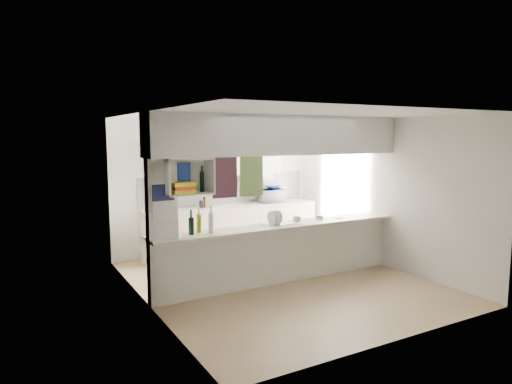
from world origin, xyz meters
TOP-DOWN VIEW (x-y plane):
  - floor at (0.00, 0.00)m, footprint 4.80×4.80m
  - ceiling at (0.00, 0.00)m, footprint 4.80×4.80m
  - wall_back at (0.00, 2.40)m, footprint 4.20×0.00m
  - wall_left at (-2.10, 0.00)m, footprint 0.00×4.80m
  - wall_right at (2.10, 0.00)m, footprint 0.00×4.80m
  - servery_partition at (-0.17, 0.00)m, footprint 4.20×0.50m
  - cubby_shelf at (-1.57, -0.06)m, footprint 0.65×0.35m
  - kitchen_run at (0.16, 2.14)m, footprint 3.60×0.63m
  - microwave at (1.11, 2.09)m, footprint 0.50×0.34m
  - bowl at (1.14, 2.10)m, footprint 0.27×0.27m
  - dish_rack at (-0.05, 0.04)m, footprint 0.48×0.39m
  - cup at (0.26, -0.07)m, footprint 0.15×0.15m
  - wine_bottles at (-1.32, 0.03)m, footprint 0.38×0.16m
  - plastic_tubs at (0.83, 0.07)m, footprint 0.49×0.17m
  - utensil_jar at (-0.43, 2.15)m, footprint 0.10×0.10m
  - knife_block at (-0.31, 2.18)m, footprint 0.11×0.10m

SIDE VIEW (x-z plane):
  - floor at x=0.00m, z-range 0.00..0.00m
  - kitchen_run at x=0.16m, z-range -0.29..1.95m
  - plastic_tubs at x=0.83m, z-range 0.92..0.98m
  - cup at x=0.26m, z-range 0.94..1.03m
  - utensil_jar at x=-0.43m, z-range 0.92..1.06m
  - dish_rack at x=-0.05m, z-range 0.90..1.12m
  - knife_block at x=-0.31m, z-range 0.92..1.12m
  - microwave at x=1.11m, z-range 0.92..1.19m
  - wine_bottles at x=-1.32m, z-range 0.87..1.26m
  - bowl at x=1.14m, z-range 1.19..1.26m
  - wall_back at x=0.00m, z-range -0.80..3.40m
  - wall_left at x=-2.10m, z-range -1.10..3.70m
  - wall_right at x=2.10m, z-range -1.10..3.70m
  - servery_partition at x=-0.17m, z-range 0.36..2.96m
  - cubby_shelf at x=-1.57m, z-range 1.46..1.96m
  - ceiling at x=0.00m, z-range 2.60..2.60m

